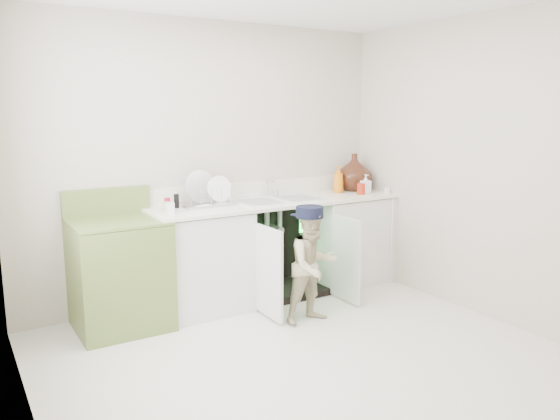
# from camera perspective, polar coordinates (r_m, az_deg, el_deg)

# --- Properties ---
(ground) EXTENTS (3.50, 3.50, 0.00)m
(ground) POSITION_cam_1_polar(r_m,az_deg,el_deg) (4.04, 2.21, -14.81)
(ground) COLOR beige
(ground) RESTS_ON ground
(room_shell) EXTENTS (6.00, 5.50, 1.26)m
(room_shell) POSITION_cam_1_polar(r_m,az_deg,el_deg) (3.68, 2.35, 3.08)
(room_shell) COLOR beige
(room_shell) RESTS_ON ground
(counter_run) EXTENTS (2.44, 1.02, 1.28)m
(counter_run) POSITION_cam_1_polar(r_m,az_deg,el_deg) (5.15, 0.25, -3.47)
(counter_run) COLOR silver
(counter_run) RESTS_ON ground
(avocado_stove) EXTENTS (0.70, 0.65, 1.09)m
(avocado_stove) POSITION_cam_1_polar(r_m,az_deg,el_deg) (4.53, -16.42, -6.28)
(avocado_stove) COLOR #5C7433
(avocado_stove) RESTS_ON ground
(repair_worker) EXTENTS (0.47, 0.58, 0.96)m
(repair_worker) POSITION_cam_1_polar(r_m,az_deg,el_deg) (4.46, 3.45, -5.66)
(repair_worker) COLOR beige
(repair_worker) RESTS_ON ground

